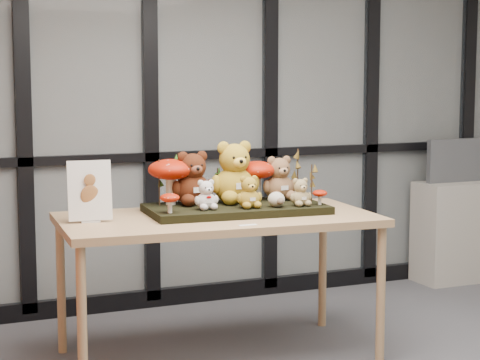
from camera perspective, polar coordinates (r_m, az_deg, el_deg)
name	(u,v)px	position (r m, az deg, el deg)	size (l,w,h in m)	color
room_shell	(421,59)	(3.90, 11.77, 7.81)	(5.00, 5.00, 5.00)	beige
glass_partition	(212,102)	(6.09, -1.86, 5.13)	(4.90, 0.06, 2.78)	#2D383F
display_table	(218,227)	(4.88, -1.48, -3.10)	(1.82, 1.01, 0.82)	tan
diorama_tray	(236,209)	(4.97, -0.27, -1.91)	(1.01, 0.50, 0.04)	black
bear_pooh_yellow	(234,169)	(5.05, -0.39, 0.74)	(0.30, 0.27, 0.40)	#B89123
bear_brown_medium	(193,175)	(4.99, -3.13, 0.32)	(0.26, 0.23, 0.34)	#451B0C
bear_tan_back	(279,176)	(5.17, 2.58, 0.28)	(0.22, 0.20, 0.29)	brown
bear_small_yellow	(249,190)	(4.86, 0.58, -0.67)	(0.15, 0.14, 0.20)	#AB8625
bear_white_bow	(206,193)	(4.80, -2.25, -0.86)	(0.14, 0.13, 0.18)	silver
bear_beige_small	(300,191)	(4.94, 3.98, -0.69)	(0.13, 0.12, 0.18)	#A18A59
plush_cream_hedgehog	(276,199)	(4.90, 2.40, -1.23)	(0.07, 0.07, 0.09)	beige
mushroom_back_left	(171,179)	(4.99, -4.57, 0.03)	(0.26, 0.26, 0.29)	#A01705
mushroom_back_right	(257,178)	(5.16, 1.11, 0.10)	(0.23, 0.23, 0.26)	#A01705
mushroom_front_left	(170,202)	(4.69, -4.63, -1.46)	(0.11, 0.11, 0.12)	#A01705
mushroom_front_right	(320,196)	(5.00, 5.26, -1.08)	(0.09, 0.09, 0.09)	#A01705
sprig_green_far_left	(159,183)	(4.96, -5.32, -0.17)	(0.05, 0.05, 0.26)	#123C0D
sprig_green_mid_left	(179,178)	(5.04, -4.05, 0.13)	(0.05, 0.05, 0.29)	#123C0D
sprig_dry_far_right	(298,174)	(5.20, 3.81, 0.40)	(0.05, 0.05, 0.30)	brown
sprig_dry_mid_right	(312,183)	(5.10, 4.72, -0.20)	(0.05, 0.05, 0.22)	brown
sprig_green_centre	(217,184)	(5.12, -1.49, -0.29)	(0.05, 0.05, 0.19)	#123C0D
sign_holder	(90,193)	(4.71, -9.83, -0.86)	(0.24, 0.08, 0.33)	silver
label_card	(248,225)	(4.56, 0.51, -2.98)	(0.10, 0.03, 0.00)	white
cabinet	(453,232)	(6.98, 13.84, -3.32)	(0.58, 0.34, 0.78)	#A7A195
monitor	(454,160)	(6.92, 13.88, 1.25)	(0.47, 0.05, 0.34)	#4D5055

